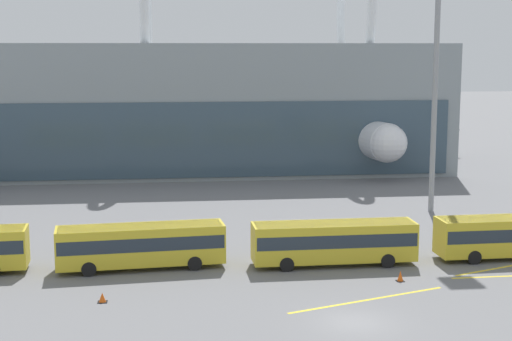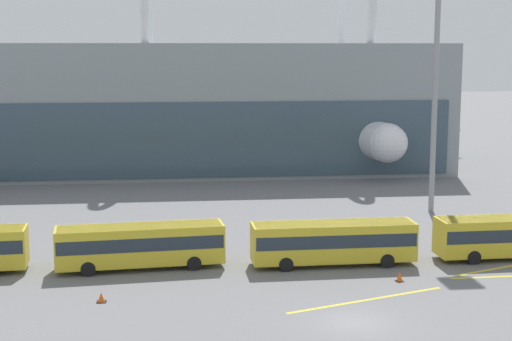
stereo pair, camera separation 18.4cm
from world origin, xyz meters
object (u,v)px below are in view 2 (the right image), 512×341
Objects in this scene: airliner_at_gate_far at (326,128)px; shuttle_bus_1 at (140,243)px; shuttle_bus_2 at (333,240)px; traffic_cone_0 at (400,276)px; traffic_cone_2 at (101,297)px.

airliner_at_gate_far is 54.89m from shuttle_bus_1.
airliner_at_gate_far is at bearing 78.31° from shuttle_bus_2.
airliner_at_gate_far reaches higher than traffic_cone_0.
shuttle_bus_2 is at bearing 129.16° from traffic_cone_0.
shuttle_bus_1 is at bearing 73.26° from traffic_cone_2.
traffic_cone_2 is at bearing -111.80° from shuttle_bus_1.
traffic_cone_0 is at bearing -51.76° from shuttle_bus_2.
airliner_at_gate_far is 67.72× the size of traffic_cone_2.
shuttle_bus_1 is (-23.06, -49.74, -2.64)m from airliner_at_gate_far.
traffic_cone_2 is (-2.13, -7.09, -1.51)m from shuttle_bus_1.
airliner_at_gate_far is 3.47× the size of shuttle_bus_2.
traffic_cone_2 is at bearing -36.00° from airliner_at_gate_far.
shuttle_bus_1 is 13.50m from shuttle_bus_2.
traffic_cone_0 is at bearing -18.39° from airliner_at_gate_far.
shuttle_bus_2 is 19.52× the size of traffic_cone_2.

